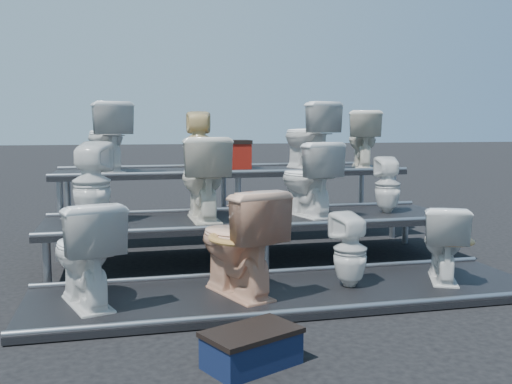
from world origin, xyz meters
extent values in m
plane|color=black|center=(0.00, 0.00, 0.00)|extent=(80.00, 80.00, 0.00)
cube|color=black|center=(0.00, -1.30, 0.03)|extent=(4.20, 1.20, 0.06)
cube|color=black|center=(0.00, 0.00, 0.23)|extent=(4.20, 1.20, 0.46)
cube|color=black|center=(0.00, 1.30, 0.43)|extent=(4.20, 1.20, 0.86)
imported|color=silver|center=(-1.61, -1.30, 0.46)|extent=(0.66, 0.88, 0.79)
imported|color=tan|center=(-0.44, -1.30, 0.49)|extent=(0.73, 0.95, 0.86)
imported|color=silver|center=(0.52, -1.30, 0.37)|extent=(0.34, 0.34, 0.62)
imported|color=silver|center=(1.39, -1.30, 0.39)|extent=(0.61, 0.75, 0.66)
imported|color=silver|center=(-1.60, 0.00, 0.86)|extent=(0.46, 0.46, 0.80)
imported|color=silver|center=(-0.53, 0.00, 0.88)|extent=(0.48, 0.83, 0.84)
imported|color=silver|center=(0.57, 0.00, 0.85)|extent=(0.61, 0.85, 0.78)
imported|color=silver|center=(1.49, 0.00, 0.76)|extent=(0.32, 0.33, 0.61)
imported|color=silver|center=(-1.48, 1.30, 1.27)|extent=(0.64, 0.89, 0.82)
imported|color=#DEC382|center=(-0.39, 1.30, 1.22)|extent=(0.36, 0.37, 0.72)
imported|color=silver|center=(1.02, 1.30, 1.28)|extent=(0.69, 0.92, 0.84)
imported|color=silver|center=(1.77, 1.30, 1.23)|extent=(0.61, 0.81, 0.74)
cube|color=maroon|center=(0.06, 1.48, 1.02)|extent=(0.44, 0.35, 0.32)
cube|color=#0F1936|center=(-0.61, -2.54, 0.10)|extent=(0.61, 0.51, 0.19)
camera|label=1|loc=(-1.34, -5.66, 1.40)|focal=40.00mm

